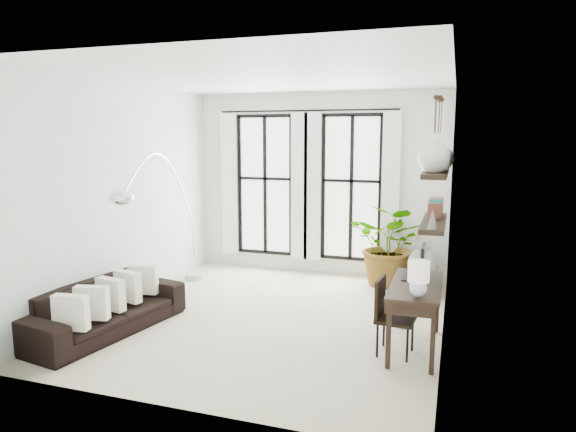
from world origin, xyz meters
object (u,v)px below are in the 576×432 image
at_px(desk_chair, 389,311).
at_px(arc_lamp, 162,185).
at_px(desk, 416,290).
at_px(plant, 391,245).
at_px(sofa, 105,308).
at_px(buddha, 423,269).

relative_size(desk_chair, arc_lamp, 0.31).
bearing_deg(desk_chair, arc_lamp, 171.53).
height_order(desk, desk_chair, desk).
bearing_deg(plant, desk, -77.03).
distance_m(desk, desk_chair, 0.39).
bearing_deg(arc_lamp, desk, -10.22).
height_order(sofa, desk_chair, desk_chair).
height_order(desk_chair, buddha, buddha).
height_order(desk_chair, arc_lamp, arc_lamp).
bearing_deg(sofa, arc_lamp, 5.34).
relative_size(plant, desk_chair, 1.57).
distance_m(desk, arc_lamp, 3.84).
bearing_deg(arc_lamp, plant, 31.95).
xyz_separation_m(desk_chair, arc_lamp, (-3.37, 0.80, 1.25)).
xyz_separation_m(plant, buddha, (0.54, -0.35, -0.28)).
bearing_deg(sofa, desk_chair, -72.43).
xyz_separation_m(desk, arc_lamp, (-3.64, 0.66, 1.01)).
relative_size(desk, buddha, 1.39).
height_order(desk, buddha, desk).
bearing_deg(desk, sofa, -170.66).
bearing_deg(buddha, sofa, -142.59).
bearing_deg(plant, buddha, -33.01).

